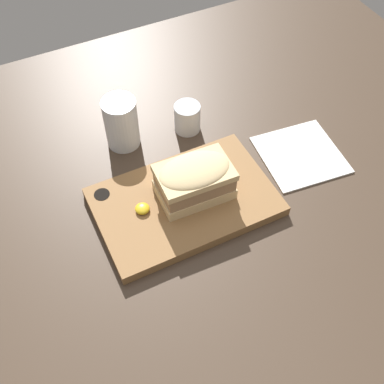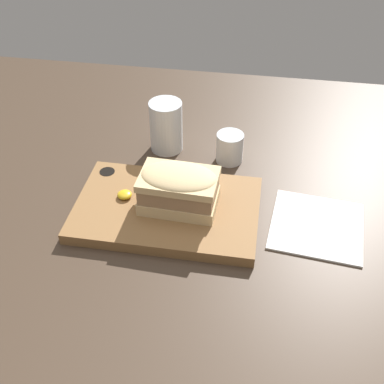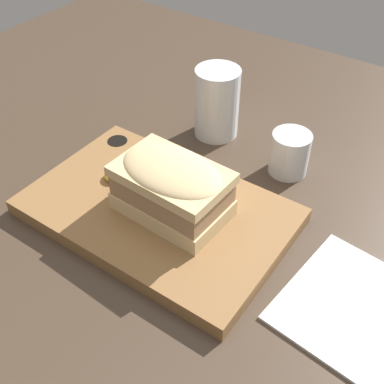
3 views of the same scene
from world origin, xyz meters
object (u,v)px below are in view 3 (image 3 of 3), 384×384
object	(u,v)px
serving_board	(158,211)
water_glass	(217,107)
sandwich	(172,187)
wine_glass	(289,155)
napkin	(361,311)

from	to	relation	value
serving_board	water_glass	size ratio (longest dim) A/B	3.01
water_glass	serving_board	bearing A→B (deg)	-78.41
sandwich	wine_glass	bearing A→B (deg)	68.11
serving_board	napkin	distance (cm)	29.49
serving_board	wine_glass	bearing A→B (deg)	62.49
wine_glass	napkin	bearing A→B (deg)	-44.78
serving_board	water_glass	world-z (taller)	water_glass
serving_board	sandwich	size ratio (longest dim) A/B	2.38
serving_board	water_glass	distance (cm)	23.19
serving_board	wine_glass	size ratio (longest dim) A/B	5.25
water_glass	wine_glass	world-z (taller)	water_glass
wine_glass	napkin	world-z (taller)	wine_glass
sandwich	napkin	size ratio (longest dim) A/B	0.79
wine_glass	water_glass	bearing A→B (deg)	170.75
water_glass	sandwich	bearing A→B (deg)	-72.23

